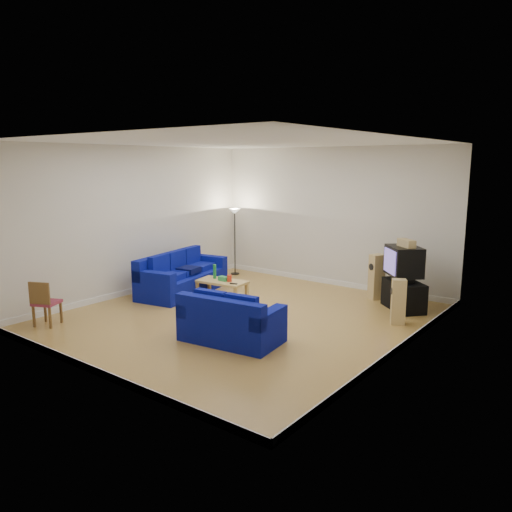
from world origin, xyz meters
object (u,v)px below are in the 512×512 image
Objects in this scene: sofa_three_seat at (181,278)px; sofa_loveseat at (230,324)px; coffee_table at (222,283)px; television at (404,261)px; tv_stand at (404,295)px.

sofa_three_seat reaches higher than sofa_loveseat.
television reaches higher than coffee_table.
television is at bearing 25.81° from coffee_table.
sofa_three_seat reaches higher than tv_stand.
sofa_loveseat is 1.49× the size of coffee_table.
sofa_three_seat is 2.11× the size of coffee_table.
sofa_three_seat is at bearing 141.73° from sofa_loveseat.
coffee_table is (1.05, 0.17, 0.02)m from sofa_three_seat.
tv_stand is at bearing 58.58° from sofa_loveseat.
sofa_loveseat is 2.63m from coffee_table.
tv_stand is at bearing 100.97° from sofa_three_seat.
coffee_table is at bearing -106.76° from television.
tv_stand is (1.52, 3.45, -0.01)m from sofa_loveseat.
coffee_table is (-1.84, 1.89, 0.04)m from sofa_loveseat.
sofa_three_seat is at bearing -117.12° from tv_stand.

